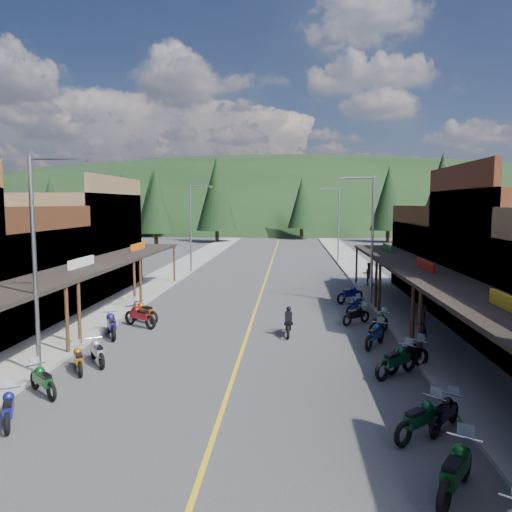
% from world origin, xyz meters
% --- Properties ---
extents(ground, '(220.00, 220.00, 0.00)m').
position_xyz_m(ground, '(0.00, 0.00, 0.00)').
color(ground, '#38383A').
rests_on(ground, ground).
extents(centerline, '(0.15, 90.00, 0.01)m').
position_xyz_m(centerline, '(0.00, 20.00, 0.01)').
color(centerline, gold).
rests_on(centerline, ground).
extents(sidewalk_west, '(3.40, 94.00, 0.15)m').
position_xyz_m(sidewalk_west, '(-8.70, 20.00, 0.07)').
color(sidewalk_west, gray).
rests_on(sidewalk_west, ground).
extents(sidewalk_east, '(3.40, 94.00, 0.15)m').
position_xyz_m(sidewalk_east, '(8.70, 20.00, 0.07)').
color(sidewalk_east, gray).
rests_on(sidewalk_east, ground).
extents(shop_west_3, '(10.90, 10.20, 8.20)m').
position_xyz_m(shop_west_3, '(-13.78, 11.30, 3.52)').
color(shop_west_3, brown).
rests_on(shop_west_3, ground).
extents(shop_east_3, '(10.90, 10.20, 6.20)m').
position_xyz_m(shop_east_3, '(13.75, 11.30, 2.53)').
color(shop_east_3, '#4C2D16').
rests_on(shop_east_3, ground).
extents(streetlight_0, '(2.16, 0.18, 8.00)m').
position_xyz_m(streetlight_0, '(-6.95, -6.00, 4.46)').
color(streetlight_0, gray).
rests_on(streetlight_0, ground).
extents(streetlight_1, '(2.16, 0.18, 8.00)m').
position_xyz_m(streetlight_1, '(-6.95, 22.00, 4.46)').
color(streetlight_1, gray).
rests_on(streetlight_1, ground).
extents(streetlight_2, '(2.16, 0.18, 8.00)m').
position_xyz_m(streetlight_2, '(6.95, 8.00, 4.46)').
color(streetlight_2, gray).
rests_on(streetlight_2, ground).
extents(streetlight_3, '(2.16, 0.18, 8.00)m').
position_xyz_m(streetlight_3, '(6.95, 30.00, 4.46)').
color(streetlight_3, gray).
rests_on(streetlight_3, ground).
extents(ridge_hill, '(310.00, 140.00, 60.00)m').
position_xyz_m(ridge_hill, '(0.00, 135.00, 0.00)').
color(ridge_hill, black).
rests_on(ridge_hill, ground).
extents(pine_0, '(5.04, 5.04, 11.00)m').
position_xyz_m(pine_0, '(-40.00, 62.00, 6.48)').
color(pine_0, black).
rests_on(pine_0, ground).
extents(pine_1, '(5.88, 5.88, 12.50)m').
position_xyz_m(pine_1, '(-24.00, 70.00, 7.24)').
color(pine_1, black).
rests_on(pine_1, ground).
extents(pine_2, '(6.72, 6.72, 14.00)m').
position_xyz_m(pine_2, '(-10.00, 58.00, 7.99)').
color(pine_2, black).
rests_on(pine_2, ground).
extents(pine_3, '(5.04, 5.04, 11.00)m').
position_xyz_m(pine_3, '(4.00, 66.00, 6.48)').
color(pine_3, black).
rests_on(pine_3, ground).
extents(pine_4, '(5.88, 5.88, 12.50)m').
position_xyz_m(pine_4, '(18.00, 60.00, 7.24)').
color(pine_4, black).
rests_on(pine_4, ground).
extents(pine_5, '(6.72, 6.72, 14.00)m').
position_xyz_m(pine_5, '(34.00, 72.00, 7.99)').
color(pine_5, black).
rests_on(pine_5, ground).
extents(pine_7, '(5.88, 5.88, 12.50)m').
position_xyz_m(pine_7, '(-32.00, 76.00, 7.24)').
color(pine_7, black).
rests_on(pine_7, ground).
extents(pine_8, '(4.48, 4.48, 10.00)m').
position_xyz_m(pine_8, '(-22.00, 40.00, 5.98)').
color(pine_8, black).
rests_on(pine_8, ground).
extents(pine_9, '(4.93, 4.93, 10.80)m').
position_xyz_m(pine_9, '(24.00, 45.00, 6.38)').
color(pine_9, black).
rests_on(pine_9, ground).
extents(pine_10, '(5.38, 5.38, 11.60)m').
position_xyz_m(pine_10, '(-18.00, 50.00, 6.78)').
color(pine_10, black).
rests_on(pine_10, ground).
extents(pine_11, '(5.82, 5.82, 12.40)m').
position_xyz_m(pine_11, '(20.00, 38.00, 7.19)').
color(pine_11, black).
rests_on(pine_11, ground).
extents(bike_west_3, '(1.44, 2.00, 1.09)m').
position_xyz_m(bike_west_3, '(-5.97, -9.93, 0.55)').
color(bike_west_3, navy).
rests_on(bike_west_3, ground).
extents(bike_west_4, '(1.91, 1.80, 1.12)m').
position_xyz_m(bike_west_4, '(-6.09, -7.71, 0.56)').
color(bike_west_4, '#0D4316').
rests_on(bike_west_4, ground).
extents(bike_west_5, '(1.46, 1.95, 1.08)m').
position_xyz_m(bike_west_5, '(-5.89, -5.39, 0.54)').
color(bike_west_5, '#98580A').
rests_on(bike_west_5, ground).
extents(bike_west_6, '(1.68, 2.04, 1.15)m').
position_xyz_m(bike_west_6, '(-5.52, -4.47, 0.57)').
color(bike_west_6, '#949499').
rests_on(bike_west_6, ground).
extents(bike_west_7, '(1.74, 2.44, 1.34)m').
position_xyz_m(bike_west_7, '(-6.42, -0.45, 0.67)').
color(bike_west_7, navy).
rests_on(bike_west_7, ground).
extents(bike_west_8, '(2.31, 1.89, 1.30)m').
position_xyz_m(bike_west_8, '(-5.64, 1.51, 0.65)').
color(bike_west_8, maroon).
rests_on(bike_west_8, ground).
extents(bike_west_9, '(2.23, 1.97, 1.28)m').
position_xyz_m(bike_west_9, '(-5.73, 2.56, 0.64)').
color(bike_west_9, '#B5410C').
rests_on(bike_west_9, ground).
extents(bike_east_2, '(1.90, 2.38, 1.33)m').
position_xyz_m(bike_east_2, '(5.64, -12.68, 0.66)').
color(bike_east_2, '#0D4215').
rests_on(bike_east_2, ground).
extents(bike_east_3, '(2.07, 1.97, 1.23)m').
position_xyz_m(bike_east_3, '(5.60, -9.97, 0.61)').
color(bike_east_3, '#0C3E1F').
rests_on(bike_east_3, ground).
extents(bike_east_4, '(1.64, 1.88, 1.08)m').
position_xyz_m(bike_east_4, '(6.40, -9.42, 0.54)').
color(bike_east_4, black).
rests_on(bike_east_4, ground).
extents(bike_east_5, '(2.19, 2.10, 1.30)m').
position_xyz_m(bike_east_5, '(5.97, -5.04, 0.65)').
color(bike_east_5, '#0B3B21').
rests_on(bike_east_5, ground).
extents(bike_east_6, '(2.30, 1.97, 1.31)m').
position_xyz_m(bike_east_6, '(6.49, -4.43, 0.65)').
color(bike_east_6, black).
rests_on(bike_east_6, ground).
extents(bike_east_7, '(1.64, 2.17, 1.20)m').
position_xyz_m(bike_east_7, '(5.82, -1.25, 0.60)').
color(bike_east_7, navy).
rests_on(bike_east_7, ground).
extents(bike_east_8, '(1.71, 2.16, 1.20)m').
position_xyz_m(bike_east_8, '(6.36, 0.92, 0.60)').
color(bike_east_8, '#0B3710').
rests_on(bike_east_8, ground).
extents(bike_east_9, '(1.89, 1.75, 1.11)m').
position_xyz_m(bike_east_9, '(5.54, 2.89, 0.55)').
color(bike_east_9, black).
rests_on(bike_east_9, ground).
extents(bike_east_10, '(1.50, 1.98, 1.09)m').
position_xyz_m(bike_east_10, '(5.70, 5.25, 0.55)').
color(bike_east_10, navy).
rests_on(bike_east_10, ground).
extents(bike_east_11, '(2.19, 1.99, 1.27)m').
position_xyz_m(bike_east_11, '(5.89, 8.63, 0.64)').
color(bike_east_11, navy).
rests_on(bike_east_11, ground).
extents(rider_on_bike, '(0.68, 1.96, 1.49)m').
position_xyz_m(rider_on_bike, '(1.99, 0.39, 0.59)').
color(rider_on_bike, black).
rests_on(rider_on_bike, ground).
extents(pedestrian_east_a, '(0.52, 0.74, 1.92)m').
position_xyz_m(pedestrian_east_a, '(7.67, -1.87, 1.11)').
color(pedestrian_east_a, '#2B2233').
rests_on(pedestrian_east_a, sidewalk_east).
extents(pedestrian_east_b, '(0.87, 0.53, 1.74)m').
position_xyz_m(pedestrian_east_b, '(7.99, 14.89, 1.02)').
color(pedestrian_east_b, brown).
rests_on(pedestrian_east_b, sidewalk_east).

